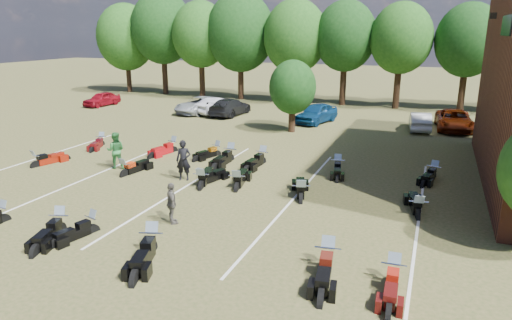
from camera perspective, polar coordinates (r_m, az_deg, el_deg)
The scene contains 34 objects.
ground at distance 17.39m, azimuth -4.57°, elevation -7.22°, with size 160.00×160.00×0.00m, color brown.
car_0 at distance 45.15m, azimuth -18.72°, elevation 7.24°, with size 1.52×3.78×1.29m, color maroon.
car_1 at distance 38.64m, azimuth -4.64°, elevation 6.77°, with size 1.49×4.26×1.40m, color silver.
car_2 at distance 39.29m, azimuth -6.99°, elevation 6.84°, with size 2.28×4.95×1.38m, color gray.
car_3 at distance 38.03m, azimuth -3.25°, elevation 6.65°, with size 1.97×4.84×1.41m, color black.
car_4 at distance 35.13m, azimuth 7.58°, elevation 5.83°, with size 1.76×4.37×1.49m, color navy.
car_5 at distance 34.22m, azimuth 19.81°, elevation 4.58°, with size 1.35×3.88×1.28m, color #BABBB6.
car_6 at distance 35.19m, azimuth 23.53°, elevation 4.59°, with size 2.32×5.04×1.40m, color #5A1905.
person_black at distance 21.59m, azimuth -9.04°, elevation -0.04°, with size 0.70×0.46×1.91m, color black.
person_green at distance 24.21m, azimuth -17.13°, elevation 1.16°, with size 0.92×0.71×1.89m, color #296E31.
person_grey at distance 16.85m, azimuth -10.49°, elevation -5.36°, with size 0.92×0.38×1.56m, color #514D45.
motorcycle_0 at distance 19.40m, azimuth -29.02°, elevation -6.77°, with size 0.65×2.04×1.14m, color black, non-canonical shape.
motorcycle_2 at distance 17.15m, azimuth -19.79°, elevation -8.51°, with size 0.65×2.05×1.14m, color black, non-canonical shape.
motorcycle_3 at distance 17.58m, azimuth -23.22°, elevation -8.28°, with size 0.74×2.32×1.29m, color black, non-canonical shape.
motorcycle_4 at distance 15.19m, azimuth -12.82°, elevation -11.19°, with size 0.79×2.49×1.39m, color black, non-canonical shape.
motorcycle_5 at distance 14.08m, azimuth 8.85°, elevation -13.25°, with size 0.79×2.48×1.39m, color black, non-canonical shape.
motorcycle_6 at distance 13.74m, azimuth 16.67°, elevation -14.58°, with size 0.71×2.23×1.24m, color #420B09, non-canonical shape.
motorcycle_7 at distance 26.20m, azimuth -25.74°, elevation -0.78°, with size 0.72×2.26×1.26m, color maroon, non-canonical shape.
motorcycle_8 at distance 23.06m, azimuth -16.03°, elevation -1.92°, with size 0.72×2.25×1.25m, color black, non-canonical shape.
motorcycle_9 at distance 20.58m, azimuth -6.84°, elevation -3.55°, with size 0.77×2.42×1.35m, color black, non-canonical shape.
motorcycle_10 at distance 21.00m, azimuth -6.67°, elevation -3.13°, with size 0.67×2.11×1.18m, color black, non-canonical shape.
motorcycle_11 at distance 19.03m, azimuth 5.61°, elevation -5.15°, with size 0.78×2.44×1.36m, color black, non-canonical shape.
motorcycle_12 at distance 20.24m, azimuth -2.40°, elevation -3.78°, with size 0.76×2.39×1.33m, color black, non-canonical shape.
motorcycle_13 at distance 18.41m, azimuth 19.49°, elevation -6.79°, with size 0.74×2.31×1.29m, color black, non-canonical shape.
motorcycle_14 at distance 29.50m, azimuth -18.69°, elevation 1.71°, with size 0.67×2.09×1.16m, color #510B0D, non-canonical shape.
motorcycle_15 at distance 26.97m, azimuth -10.32°, elevation 1.02°, with size 0.73×2.29×1.28m, color #9C0B11, non-canonical shape.
motorcycle_16 at distance 24.71m, azimuth -3.23°, elevation -0.12°, with size 0.79×2.49×1.39m, color black, non-canonical shape.
motorcycle_17 at distance 25.82m, azimuth -4.94°, elevation 0.56°, with size 0.67×2.12×1.18m, color black, non-canonical shape.
motorcycle_18 at distance 24.18m, azimuth 0.77°, elevation -0.46°, with size 0.76×2.39×1.33m, color black, non-canonical shape.
motorcycle_19 at distance 23.19m, azimuth 10.12°, elevation -1.43°, with size 0.70×2.19×1.22m, color black, non-canonical shape.
motorcycle_20 at distance 23.41m, azimuth 21.25°, elevation -2.13°, with size 0.69×2.15×1.20m, color black, non-canonical shape.
tree_line at distance 44.07m, azimuth 11.37°, elevation 14.98°, with size 56.00×6.00×9.79m.
young_tree_midfield at distance 31.40m, azimuth 4.59°, elevation 9.07°, with size 3.20×3.20×4.70m.
parking_lines at distance 21.19m, azimuth -8.31°, elevation -3.00°, with size 20.10×14.00×0.01m.
Camera 1 is at (7.16, -14.30, 6.83)m, focal length 32.00 mm.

